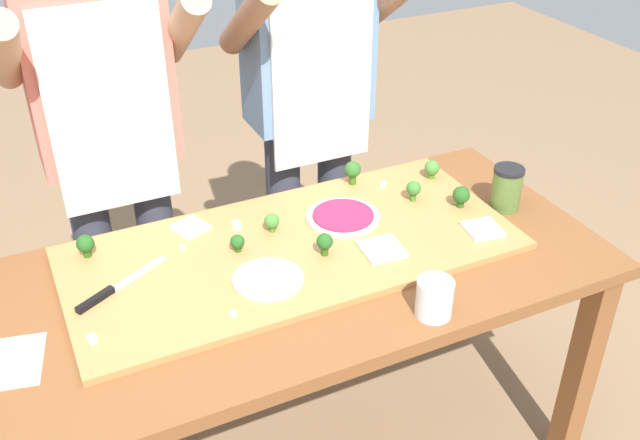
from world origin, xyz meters
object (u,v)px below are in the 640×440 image
sauce_jar (507,188)px  cheese_crumble_d (182,248)px  broccoli_floret_front_mid (353,170)px  pizza_slice_far_left (190,227)px  broccoli_floret_center_left (85,244)px  broccoli_floret_back_mid (272,222)px  prep_table (293,299)px  recipe_note (12,362)px  chefs_knife (110,291)px  pizza_whole_cheese_artichoke (268,279)px  pizza_slice_near_left (483,229)px  broccoli_floret_back_right (432,168)px  cook_left (108,129)px  broccoli_floret_front_left (325,243)px  broccoli_floret_front_right (414,189)px  cheese_crumble_a (383,185)px  broccoli_floret_center_right (461,196)px  pizza_slice_far_right (382,249)px  pizza_whole_beet_magenta (343,217)px  cheese_crumble_b (92,339)px  cook_right (309,92)px  cheese_crumble_c (233,314)px  broccoli_floret_back_left (237,242)px  cheese_crumble_e (236,225)px  flour_cup (434,300)px

sauce_jar → cheese_crumble_d: bearing=169.7°
broccoli_floret_front_mid → sauce_jar: size_ratio=0.57×
pizza_slice_far_left → broccoli_floret_center_left: bearing=-178.2°
broccoli_floret_back_mid → prep_table: bearing=-93.6°
broccoli_floret_back_mid → cheese_crumble_d: broccoli_floret_back_mid is taller
broccoli_floret_front_mid → recipe_note: (-1.05, -0.36, -0.07)m
chefs_knife → pizza_whole_cheese_artichoke: same height
cheese_crumble_d → recipe_note: bearing=-152.8°
pizza_slice_near_left → sauce_jar: sauce_jar is taller
broccoli_floret_back_right → cook_left: (-0.92, 0.36, 0.17)m
chefs_knife → broccoli_floret_front_left: (0.56, -0.09, 0.03)m
broccoli_floret_front_right → cheese_crumble_a: size_ratio=4.08×
broccoli_floret_center_right → pizza_slice_far_right: bearing=-162.5°
broccoli_floret_center_left → recipe_note: size_ratio=0.37×
pizza_slice_far_right → broccoli_floret_center_right: size_ratio=1.66×
pizza_whole_cheese_artichoke → broccoli_floret_front_left: (0.18, 0.04, 0.03)m
pizza_whole_beet_magenta → cheese_crumble_b: (-0.76, -0.22, 0.00)m
pizza_slice_far_right → pizza_slice_near_left: (0.31, -0.04, 0.00)m
broccoli_floret_back_mid → broccoli_floret_center_right: 0.57m
chefs_knife → broccoli_floret_center_right: broccoli_floret_center_right is taller
cheese_crumble_a → cook_right: size_ratio=0.01×
pizza_slice_far_right → recipe_note: 0.95m
chefs_knife → pizza_slice_far_right: bearing=-10.7°
pizza_slice_far_left → recipe_note: (-0.52, -0.33, -0.02)m
broccoli_floret_back_mid → broccoli_floret_center_left: bearing=168.6°
cheese_crumble_c → cheese_crumble_d: same height
pizza_whole_beet_magenta → broccoli_floret_front_mid: (0.12, 0.17, 0.04)m
pizza_whole_beet_magenta → pizza_slice_far_left: pizza_whole_beet_magenta is taller
prep_table → cheese_crumble_a: cheese_crumble_a is taller
pizza_whole_cheese_artichoke → cook_right: cook_right is taller
broccoli_floret_front_left → pizza_slice_near_left: bearing=-10.5°
broccoli_floret_center_right → cook_right: bearing=113.5°
broccoli_floret_center_right → cook_left: cook_left is taller
pizza_whole_beet_magenta → sauce_jar: 0.50m
pizza_whole_beet_magenta → broccoli_floret_front_mid: size_ratio=2.84×
prep_table → recipe_note: bearing=-175.8°
cheese_crumble_b → broccoli_floret_back_left: bearing=25.3°
pizza_slice_near_left → cook_left: size_ratio=0.06×
sauce_jar → cook_right: size_ratio=0.08×
broccoli_floret_center_right → sauce_jar: (0.14, -0.04, 0.01)m
chefs_knife → pizza_slice_near_left: (1.01, -0.17, -0.00)m
cheese_crumble_a → cheese_crumble_b: 1.01m
cook_left → cook_right: same height
broccoli_floret_back_left → recipe_note: bearing=-164.4°
cheese_crumble_e → broccoli_floret_front_left: bearing=-53.5°
broccoli_floret_back_left → cheese_crumble_a: size_ratio=3.24×
cook_left → broccoli_floret_front_right: bearing=-30.1°
chefs_knife → flour_cup: bearing=-29.7°
broccoli_floret_back_mid → broccoli_floret_center_left: 0.50m
broccoli_floret_front_left → cheese_crumble_b: size_ratio=3.48×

